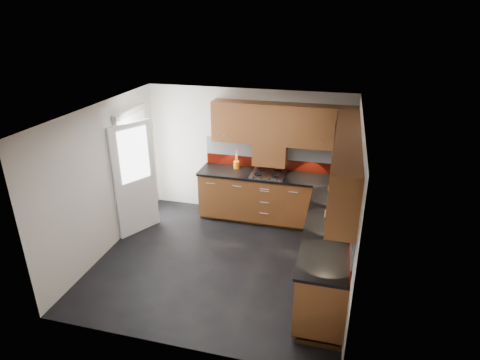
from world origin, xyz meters
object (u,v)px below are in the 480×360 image
(gas_hob, at_px, (268,174))
(food_processor, at_px, (335,205))
(utensil_pot, at_px, (237,164))
(toaster, at_px, (343,175))

(gas_hob, xyz_separation_m, food_processor, (1.22, -1.21, 0.13))
(utensil_pot, relative_size, food_processor, 1.20)
(toaster, relative_size, food_processor, 0.84)
(gas_hob, distance_m, food_processor, 1.72)
(toaster, height_order, food_processor, food_processor)
(toaster, xyz_separation_m, food_processor, (-0.08, -1.32, 0.06))
(utensil_pot, distance_m, food_processor, 2.31)
(utensil_pot, xyz_separation_m, toaster, (1.93, -0.06, -0.00))
(gas_hob, relative_size, food_processor, 1.83)
(gas_hob, xyz_separation_m, toaster, (1.30, 0.11, 0.07))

